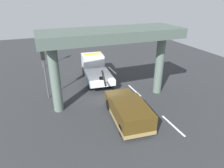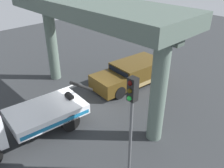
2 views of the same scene
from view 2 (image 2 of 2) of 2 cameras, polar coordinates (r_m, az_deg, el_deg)
name	(u,v)px [view 2 (image 2 of 2)]	position (r m, az deg, el deg)	size (l,w,h in m)	color
ground_plane	(83,108)	(14.44, -7.04, -5.77)	(60.00, 40.00, 0.10)	#2D3033
lane_stripe_west	(120,66)	(19.66, 2.04, 4.44)	(2.60, 0.16, 0.01)	silver
lane_stripe_mid	(58,91)	(16.35, -12.83, -1.65)	(2.60, 0.16, 0.01)	silver
tow_truck_white	(7,121)	(12.25, -23.95, -8.26)	(7.33, 2.94, 2.46)	white
towed_van_green	(131,74)	(16.53, 4.64, 2.42)	(5.37, 2.64, 1.58)	#4C3814
overpass_structure	(92,18)	(12.86, -4.88, 15.71)	(3.60, 11.11, 6.09)	#596B60
traffic_light_near	(132,108)	(8.57, 4.74, -5.72)	(0.39, 0.32, 4.44)	#515456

